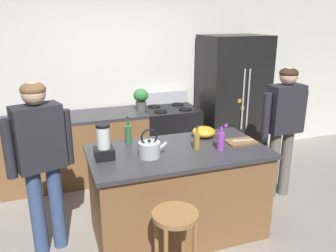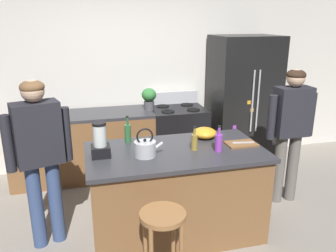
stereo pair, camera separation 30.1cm
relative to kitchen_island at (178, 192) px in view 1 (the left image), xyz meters
name	(u,v)px [view 1 (the left image)]	position (x,y,z in m)	size (l,w,h in m)	color
ground_plane	(178,231)	(0.00, 0.00, -0.45)	(14.00, 14.00, 0.00)	gray
back_wall	(130,74)	(0.00, 1.95, 0.90)	(8.00, 0.10, 2.70)	silver
kitchen_island	(178,192)	(0.00, 0.00, 0.00)	(1.71, 0.91, 0.90)	brown
back_counter_run	(80,148)	(-0.80, 1.55, 0.00)	(2.00, 0.64, 0.90)	brown
refrigerator	(232,101)	(1.43, 1.50, 0.49)	(0.90, 0.73, 1.89)	black
stove_range	(169,138)	(0.45, 1.52, 0.01)	(0.76, 0.65, 1.08)	black
person_by_island_left	(41,154)	(-1.24, 0.14, 0.52)	(0.59, 0.33, 1.62)	#384C7A
person_by_sink_right	(284,121)	(1.44, 0.31, 0.51)	(0.59, 0.22, 1.59)	#66605B
bar_stool	(175,231)	(-0.30, -0.73, 0.09)	(0.36, 0.36, 0.70)	#9E6B3D
potted_plant	(141,98)	(0.05, 1.55, 0.62)	(0.20, 0.20, 0.30)	#4C4C51
blender_appliance	(104,144)	(-0.71, 0.02, 0.59)	(0.17, 0.17, 0.32)	black
bottle_soda	(221,140)	(0.38, -0.13, 0.54)	(0.07, 0.07, 0.26)	purple
bottle_vinegar	(197,141)	(0.17, -0.04, 0.54)	(0.06, 0.06, 0.24)	olive
bottle_olive_oil	(128,134)	(-0.41, 0.34, 0.55)	(0.07, 0.07, 0.28)	#2D6638
mixing_bowl	(204,132)	(0.39, 0.26, 0.51)	(0.25, 0.25, 0.11)	orange
tea_kettle	(150,149)	(-0.31, -0.07, 0.53)	(0.28, 0.20, 0.27)	#B7BABF
cutting_board	(241,142)	(0.67, -0.03, 0.46)	(0.30, 0.20, 0.02)	brown
chef_knife	(243,140)	(0.69, -0.03, 0.47)	(0.22, 0.03, 0.01)	#B7BABF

